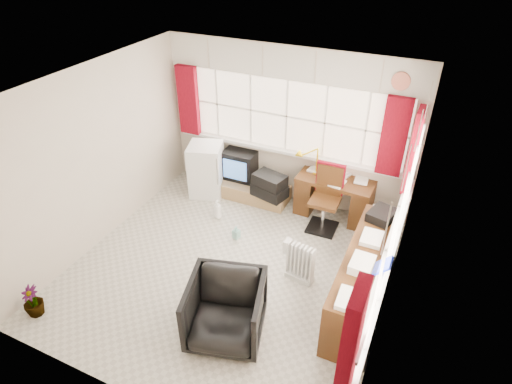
# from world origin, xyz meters

# --- Properties ---
(ground) EXTENTS (4.00, 4.00, 0.00)m
(ground) POSITION_xyz_m (0.00, 0.00, 0.00)
(ground) COLOR beige
(ground) RESTS_ON ground
(room_walls) EXTENTS (4.00, 4.00, 4.00)m
(room_walls) POSITION_xyz_m (0.00, 0.00, 1.50)
(room_walls) COLOR beige
(room_walls) RESTS_ON ground
(window_back) EXTENTS (3.70, 0.12, 3.60)m
(window_back) POSITION_xyz_m (0.00, 1.94, 0.95)
(window_back) COLOR #FFE6C9
(window_back) RESTS_ON room_walls
(window_right) EXTENTS (0.12, 3.70, 3.60)m
(window_right) POSITION_xyz_m (1.94, 0.00, 0.95)
(window_right) COLOR #FFE6C9
(window_right) RESTS_ON room_walls
(curtains) EXTENTS (3.83, 3.83, 1.15)m
(curtains) POSITION_xyz_m (0.92, 0.93, 1.46)
(curtains) COLOR maroon
(curtains) RESTS_ON room_walls
(overhead_cabinets) EXTENTS (3.98, 3.98, 0.48)m
(overhead_cabinets) POSITION_xyz_m (0.98, 0.98, 2.25)
(overhead_cabinets) COLOR beige
(overhead_cabinets) RESTS_ON room_walls
(desk) EXTENTS (1.17, 0.61, 0.70)m
(desk) POSITION_xyz_m (0.90, 1.80, 0.37)
(desk) COLOR #583014
(desk) RESTS_ON ground
(desk_lamp) EXTENTS (0.16, 0.14, 0.45)m
(desk_lamp) POSITION_xyz_m (0.57, 1.84, 0.97)
(desk_lamp) COLOR yellow
(desk_lamp) RESTS_ON desk
(task_chair) EXTENTS (0.44, 0.46, 1.03)m
(task_chair) POSITION_xyz_m (0.86, 1.50, 0.54)
(task_chair) COLOR black
(task_chair) RESTS_ON ground
(office_chair) EXTENTS (1.00, 1.02, 0.76)m
(office_chair) POSITION_xyz_m (0.46, -0.94, 0.38)
(office_chair) COLOR black
(office_chair) RESTS_ON ground
(radiator) EXTENTS (0.39, 0.20, 0.56)m
(radiator) POSITION_xyz_m (0.91, 0.23, 0.23)
(radiator) COLOR white
(radiator) RESTS_ON ground
(credenza) EXTENTS (0.50, 2.00, 0.85)m
(credenza) POSITION_xyz_m (1.73, 0.20, 0.39)
(credenza) COLOR #583014
(credenza) RESTS_ON ground
(file_tray) EXTENTS (0.37, 0.43, 0.12)m
(file_tray) POSITION_xyz_m (1.72, 0.94, 0.81)
(file_tray) COLOR black
(file_tray) RESTS_ON credenza
(tv_bench) EXTENTS (1.40, 0.50, 0.25)m
(tv_bench) POSITION_xyz_m (-0.55, 1.72, 0.12)
(tv_bench) COLOR #A48252
(tv_bench) RESTS_ON ground
(crt_tv) EXTENTS (0.55, 0.52, 0.50)m
(crt_tv) POSITION_xyz_m (-0.75, 1.90, 0.50)
(crt_tv) COLOR black
(crt_tv) RESTS_ON tv_bench
(hifi_stack) EXTENTS (0.60, 0.46, 0.38)m
(hifi_stack) POSITION_xyz_m (-0.08, 1.54, 0.43)
(hifi_stack) COLOR black
(hifi_stack) RESTS_ON tv_bench
(mini_fridge) EXTENTS (0.67, 0.67, 0.90)m
(mini_fridge) POSITION_xyz_m (-1.22, 1.54, 0.45)
(mini_fridge) COLOR white
(mini_fridge) RESTS_ON ground
(spray_bottle_a) EXTENTS (0.14, 0.14, 0.32)m
(spray_bottle_a) POSITION_xyz_m (-0.72, 0.98, 0.16)
(spray_bottle_a) COLOR white
(spray_bottle_a) RESTS_ON ground
(spray_bottle_b) EXTENTS (0.11, 0.12, 0.20)m
(spray_bottle_b) POSITION_xyz_m (-0.22, 0.64, 0.10)
(spray_bottle_b) COLOR #85C7BC
(spray_bottle_b) RESTS_ON ground
(flower_vase) EXTENTS (0.25, 0.25, 0.41)m
(flower_vase) POSITION_xyz_m (-1.75, -1.63, 0.21)
(flower_vase) COLOR black
(flower_vase) RESTS_ON ground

